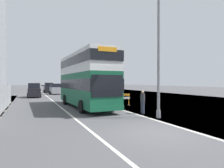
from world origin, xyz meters
The scene contains 9 objects.
ground centered at (0.52, 0.14, -0.05)m, with size 140.00×280.00×0.10m.
double_decker_bus centered at (-0.71, 10.34, 2.62)m, with size 3.04×10.85×4.92m.
lamppost_foreground centered at (2.32, 3.15, 3.84)m, with size 0.29×0.70×8.14m.
roadworks_barrier centered at (2.82, 9.85, 0.77)m, with size 1.80×0.45×1.20m.
construction_site_fence centered at (-7.40, 10.15, 1.02)m, with size 0.44×13.80×2.14m.
car_oncoming_near centered at (-4.81, 24.88, 1.01)m, with size 1.98×4.05×2.17m.
car_receding_mid centered at (-0.84, 31.36, 0.95)m, with size 2.07×4.08×2.03m.
car_receding_far centered at (-1.50, 37.94, 1.01)m, with size 2.03×4.06×2.16m.
pedestrian_at_kerb centered at (2.28, 5.05, 0.86)m, with size 0.34×0.34×1.71m.
Camera 1 is at (-5.54, -7.72, 2.39)m, focal length 31.97 mm.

